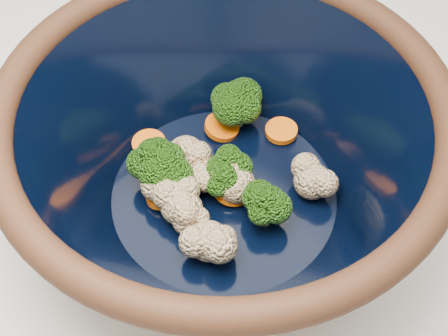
{
  "coord_description": "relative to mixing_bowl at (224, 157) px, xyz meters",
  "views": [
    {
      "loc": [
        0.28,
        -0.26,
        1.38
      ],
      "look_at": [
        0.09,
        -0.01,
        0.97
      ],
      "focal_mm": 50.0,
      "sensor_mm": 36.0,
      "label": 1
    }
  ],
  "objects": [
    {
      "name": "mixing_bowl",
      "position": [
        0.0,
        0.0,
        0.0
      ],
      "size": [
        0.42,
        0.42,
        0.16
      ],
      "rotation": [
        0.0,
        0.0,
        0.29
      ],
      "color": "black",
      "rests_on": "counter"
    },
    {
      "name": "vegetable_pile",
      "position": [
        -0.02,
        -0.0,
        -0.03
      ],
      "size": [
        0.18,
        0.17,
        0.06
      ],
      "color": "#608442",
      "rests_on": "mixing_bowl"
    }
  ]
}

